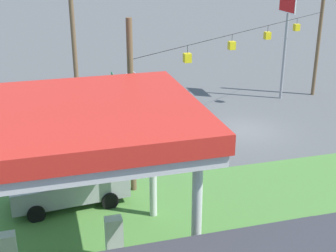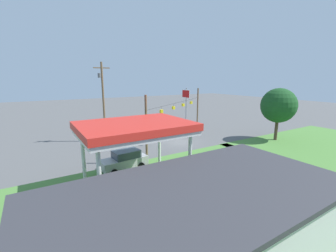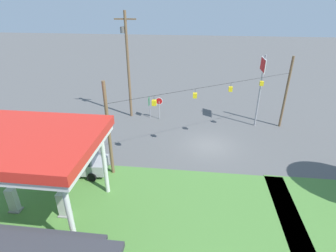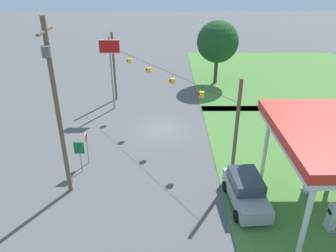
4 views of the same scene
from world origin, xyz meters
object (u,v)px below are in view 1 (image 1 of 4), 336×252
at_px(stop_sign_roadside, 131,82).
at_px(stop_sign_overhead, 287,21).
at_px(gas_station_canopy, 51,127).
at_px(route_sign, 113,84).
at_px(fuel_pump_near, 114,242).
at_px(car_at_pumps_front, 71,181).
at_px(utility_pole_main, 71,12).

relative_size(stop_sign_roadside, stop_sign_overhead, 0.34).
xyz_separation_m(gas_station_canopy, route_sign, (-4.16, -15.23, -3.28)).
relative_size(fuel_pump_near, car_at_pumps_front, 0.36).
relative_size(stop_sign_roadside, route_sign, 1.04).
distance_m(gas_station_canopy, stop_sign_overhead, 21.20).
bearing_deg(fuel_pump_near, stop_sign_roadside, -103.68).
relative_size(gas_station_canopy, stop_sign_roadside, 3.39).
distance_m(car_at_pumps_front, stop_sign_roadside, 11.68).
xyz_separation_m(fuel_pump_near, utility_pole_main, (-0.31, -15.49, 5.34)).
distance_m(route_sign, utility_pole_main, 4.97).
xyz_separation_m(stop_sign_roadside, route_sign, (1.11, -0.26, -0.10)).
bearing_deg(gas_station_canopy, stop_sign_overhead, -136.79).
relative_size(gas_station_canopy, fuel_pump_near, 4.97).
height_order(fuel_pump_near, stop_sign_overhead, stop_sign_overhead).
distance_m(stop_sign_roadside, route_sign, 1.15).
bearing_deg(stop_sign_roadside, fuel_pump_near, -103.68).
distance_m(fuel_pump_near, stop_sign_roadside, 15.44).
height_order(fuel_pump_near, car_at_pumps_front, car_at_pumps_front).
xyz_separation_m(fuel_pump_near, stop_sign_overhead, (-13.82, -14.51, 4.40)).
bearing_deg(utility_pole_main, route_sign, 173.42).
bearing_deg(fuel_pump_near, car_at_pumps_front, -76.61).
bearing_deg(stop_sign_overhead, car_at_pumps_front, 34.56).
distance_m(fuel_pump_near, car_at_pumps_front, 4.41).
bearing_deg(utility_pole_main, car_at_pumps_front, 83.25).
height_order(gas_station_canopy, fuel_pump_near, gas_station_canopy).
bearing_deg(utility_pole_main, stop_sign_overhead, 175.88).
distance_m(car_at_pumps_front, utility_pole_main, 12.41).
xyz_separation_m(car_at_pumps_front, stop_sign_overhead, (-14.84, -10.23, 4.23)).
height_order(gas_station_canopy, stop_sign_roadside, gas_station_canopy).
bearing_deg(fuel_pump_near, utility_pole_main, -91.13).
height_order(fuel_pump_near, route_sign, route_sign).
xyz_separation_m(gas_station_canopy, fuel_pump_near, (-1.63, -0.00, -4.18)).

